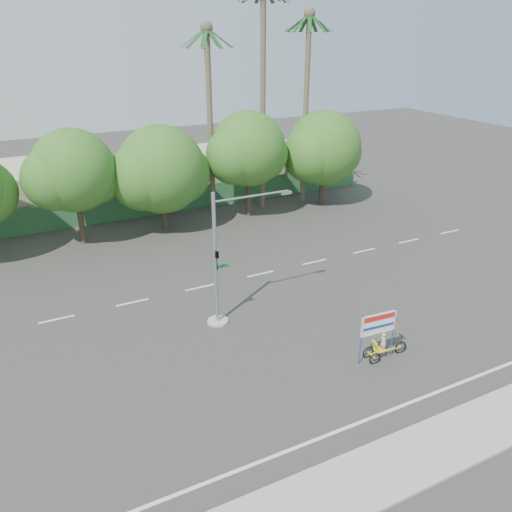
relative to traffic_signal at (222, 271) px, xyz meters
name	(u,v)px	position (x,y,z in m)	size (l,w,h in m)	color
ground	(299,350)	(2.20, -3.98, -2.92)	(120.00, 120.00, 0.00)	#33302D
sidewalk_near	(408,460)	(2.20, -11.48, -2.86)	(50.00, 2.40, 0.12)	gray
fence	(164,202)	(2.20, 17.52, -1.92)	(38.00, 0.08, 2.00)	#336B3D
building_left	(26,192)	(-7.80, 22.02, -0.92)	(12.00, 8.00, 4.00)	#C2B89A
building_right	(231,169)	(10.20, 22.02, -1.12)	(14.00, 8.00, 3.60)	#C2B89A
tree_left	(73,174)	(-4.85, 14.02, 2.14)	(6.66, 5.60, 8.07)	#473828
tree_center	(161,172)	(1.14, 14.02, 1.55)	(7.62, 6.40, 7.85)	#473828
tree_right	(248,152)	(8.15, 14.02, 2.32)	(6.90, 5.80, 8.36)	#473828
tree_far_right	(323,150)	(15.15, 14.02, 1.73)	(7.38, 6.20, 7.94)	#473828
palm_tall	(263,78)	(10.20, 15.52, 7.55)	(3.73, 3.79, 17.45)	#70604C
palm_mid	(307,90)	(14.20, 15.52, 6.48)	(3.73, 3.79, 15.45)	#70604C
palm_short	(209,103)	(5.70, 15.52, 5.94)	(3.73, 3.79, 14.45)	#70604C
traffic_signal	(222,271)	(0.00, 0.00, 0.00)	(4.72, 1.10, 7.00)	gray
trike_billboard	(381,339)	(5.20, -6.20, -1.88)	(2.62, 0.66, 2.58)	black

